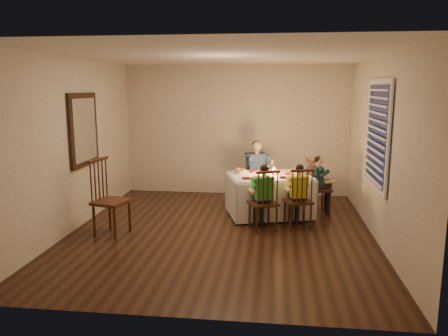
# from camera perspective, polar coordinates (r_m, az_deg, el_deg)

# --- Properties ---
(ground) EXTENTS (5.00, 5.00, 0.00)m
(ground) POSITION_cam_1_polar(r_m,az_deg,el_deg) (6.66, -0.40, -8.43)
(ground) COLOR black
(ground) RESTS_ON ground
(wall_left) EXTENTS (0.02, 5.00, 2.60)m
(wall_left) POSITION_cam_1_polar(r_m,az_deg,el_deg) (7.00, -19.03, 2.87)
(wall_left) COLOR beige
(wall_left) RESTS_ON ground
(wall_right) EXTENTS (0.02, 5.00, 2.60)m
(wall_right) POSITION_cam_1_polar(r_m,az_deg,el_deg) (6.47, 19.78, 2.24)
(wall_right) COLOR beige
(wall_right) RESTS_ON ground
(wall_back) EXTENTS (4.50, 0.02, 2.60)m
(wall_back) POSITION_cam_1_polar(r_m,az_deg,el_deg) (8.82, 1.63, 4.92)
(wall_back) COLOR beige
(wall_back) RESTS_ON ground
(ceiling) EXTENTS (5.00, 5.00, 0.00)m
(ceiling) POSITION_cam_1_polar(r_m,az_deg,el_deg) (6.31, -0.43, 14.50)
(ceiling) COLOR white
(ceiling) RESTS_ON wall_back
(dining_table) EXTENTS (1.58, 1.32, 0.67)m
(dining_table) POSITION_cam_1_polar(r_m,az_deg,el_deg) (7.43, 5.97, -2.45)
(dining_table) COLOR white
(dining_table) RESTS_ON ground
(chair_adult) EXTENTS (0.51, 0.50, 0.96)m
(chair_adult) POSITION_cam_1_polar(r_m,az_deg,el_deg) (8.26, 4.28, -4.67)
(chair_adult) COLOR black
(chair_adult) RESTS_ON ground
(chair_near_left) EXTENTS (0.52, 0.51, 0.96)m
(chair_near_left) POSITION_cam_1_polar(r_m,az_deg,el_deg) (6.80, 5.07, -8.07)
(chair_near_left) COLOR black
(chair_near_left) RESTS_ON ground
(chair_near_right) EXTENTS (0.48, 0.47, 0.96)m
(chair_near_right) POSITION_cam_1_polar(r_m,az_deg,el_deg) (6.98, 9.52, -7.68)
(chair_near_right) COLOR black
(chair_near_right) RESTS_ON ground
(chair_end) EXTENTS (0.48, 0.49, 0.96)m
(chair_end) POSITION_cam_1_polar(r_m,az_deg,el_deg) (7.84, 12.10, -5.73)
(chair_end) COLOR black
(chair_end) RESTS_ON ground
(chair_extra) EXTENTS (0.55, 0.57, 1.14)m
(chair_extra) POSITION_cam_1_polar(r_m,az_deg,el_deg) (6.79, -14.31, -8.40)
(chair_extra) COLOR black
(chair_extra) RESTS_ON ground
(adult) EXTENTS (0.54, 0.52, 1.19)m
(adult) POSITION_cam_1_polar(r_m,az_deg,el_deg) (8.26, 4.28, -4.67)
(adult) COLOR #2F4E77
(adult) RESTS_ON ground
(child_green) EXTENTS (0.43, 0.42, 1.03)m
(child_green) POSITION_cam_1_polar(r_m,az_deg,el_deg) (6.80, 5.07, -8.07)
(child_green) COLOR green
(child_green) RESTS_ON ground
(child_yellow) EXTENTS (0.39, 0.37, 1.01)m
(child_yellow) POSITION_cam_1_polar(r_m,az_deg,el_deg) (6.98, 9.52, -7.68)
(child_yellow) COLOR yellow
(child_yellow) RESTS_ON ground
(child_teal) EXTENTS (0.37, 0.39, 1.00)m
(child_teal) POSITION_cam_1_polar(r_m,az_deg,el_deg) (7.84, 12.10, -5.73)
(child_teal) COLOR #17323B
(child_teal) RESTS_ON ground
(setting_adult) EXTENTS (0.32, 0.32, 0.02)m
(setting_adult) POSITION_cam_1_polar(r_m,az_deg,el_deg) (7.64, 5.17, -0.44)
(setting_adult) COLOR silver
(setting_adult) RESTS_ON dining_table
(setting_green) EXTENTS (0.32, 0.32, 0.02)m
(setting_green) POSITION_cam_1_polar(r_m,az_deg,el_deg) (7.07, 4.34, -1.32)
(setting_green) COLOR silver
(setting_green) RESTS_ON dining_table
(setting_yellow) EXTENTS (0.32, 0.32, 0.02)m
(setting_yellow) POSITION_cam_1_polar(r_m,az_deg,el_deg) (7.23, 8.99, -1.16)
(setting_yellow) COLOR silver
(setting_yellow) RESTS_ON dining_table
(setting_teal) EXTENTS (0.32, 0.32, 0.02)m
(setting_teal) POSITION_cam_1_polar(r_m,az_deg,el_deg) (7.53, 9.66, -0.72)
(setting_teal) COLOR silver
(setting_teal) RESTS_ON dining_table
(candle_left) EXTENTS (0.06, 0.06, 0.10)m
(candle_left) POSITION_cam_1_polar(r_m,az_deg,el_deg) (7.35, 5.29, -0.56)
(candle_left) COLOR silver
(candle_left) RESTS_ON dining_table
(candle_right) EXTENTS (0.06, 0.06, 0.10)m
(candle_right) POSITION_cam_1_polar(r_m,az_deg,el_deg) (7.40, 6.52, -0.52)
(candle_right) COLOR silver
(candle_right) RESTS_ON dining_table
(squash) EXTENTS (0.09, 0.09, 0.09)m
(squash) POSITION_cam_1_polar(r_m,az_deg,el_deg) (7.53, 1.83, -0.29)
(squash) COLOR #FFEB43
(squash) RESTS_ON dining_table
(orange_fruit) EXTENTS (0.08, 0.08, 0.08)m
(orange_fruit) POSITION_cam_1_polar(r_m,az_deg,el_deg) (7.47, 7.05, -0.50)
(orange_fruit) COLOR #E94D13
(orange_fruit) RESTS_ON dining_table
(serving_bowl) EXTENTS (0.30, 0.30, 0.05)m
(serving_bowl) POSITION_cam_1_polar(r_m,az_deg,el_deg) (7.52, 2.15, -0.45)
(serving_bowl) COLOR silver
(serving_bowl) RESTS_ON dining_table
(wall_mirror) EXTENTS (0.06, 0.95, 1.15)m
(wall_mirror) POSITION_cam_1_polar(r_m,az_deg,el_deg) (7.23, -17.87, 4.77)
(wall_mirror) COLOR black
(wall_mirror) RESTS_ON wall_left
(window_blinds) EXTENTS (0.07, 1.34, 1.54)m
(window_blinds) POSITION_cam_1_polar(r_m,az_deg,el_deg) (6.54, 19.32, 4.12)
(window_blinds) COLOR #0C1333
(window_blinds) RESTS_ON wall_right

